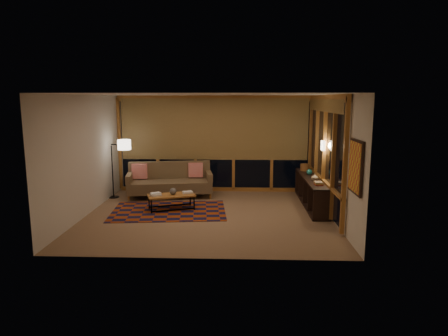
{
  "coord_description": "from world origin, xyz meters",
  "views": [
    {
      "loc": [
        0.7,
        -8.73,
        2.61
      ],
      "look_at": [
        0.35,
        0.45,
        1.01
      ],
      "focal_mm": 32.0,
      "sensor_mm": 36.0,
      "label": 1
    }
  ],
  "objects_px": {
    "floor_lamp": "(112,169)",
    "sofa": "(170,180)",
    "coffee_table": "(172,202)",
    "bookshelf": "(311,191)"
  },
  "relations": [
    {
      "from": "sofa",
      "to": "floor_lamp",
      "type": "xyz_separation_m",
      "value": [
        -1.51,
        -0.1,
        0.33
      ]
    },
    {
      "from": "coffee_table",
      "to": "bookshelf",
      "type": "height_order",
      "value": "bookshelf"
    },
    {
      "from": "floor_lamp",
      "to": "sofa",
      "type": "bearing_deg",
      "value": 11.53
    },
    {
      "from": "sofa",
      "to": "coffee_table",
      "type": "relative_size",
      "value": 2.02
    },
    {
      "from": "sofa",
      "to": "coffee_table",
      "type": "height_order",
      "value": "sofa"
    },
    {
      "from": "sofa",
      "to": "bookshelf",
      "type": "height_order",
      "value": "sofa"
    },
    {
      "from": "sofa",
      "to": "floor_lamp",
      "type": "relative_size",
      "value": 1.41
    },
    {
      "from": "sofa",
      "to": "coffee_table",
      "type": "bearing_deg",
      "value": -88.1
    },
    {
      "from": "sofa",
      "to": "bookshelf",
      "type": "distance_m",
      "value": 3.7
    },
    {
      "from": "sofa",
      "to": "bookshelf",
      "type": "relative_size",
      "value": 0.79
    }
  ]
}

